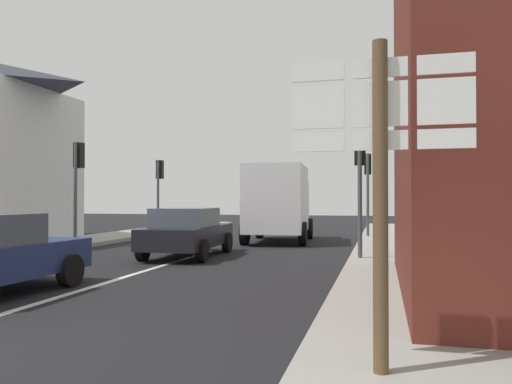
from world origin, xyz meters
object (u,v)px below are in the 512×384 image
(sedan_far, at_px, (187,231))
(route_sign_post, at_px, (380,170))
(delivery_truck, at_px, (279,201))
(traffic_light_far_left, at_px, (159,180))
(traffic_light_near_right, at_px, (360,166))
(traffic_light_far_right, at_px, (368,176))
(traffic_light_near_left, at_px, (78,170))

(sedan_far, relative_size, route_sign_post, 1.34)
(delivery_truck, xyz_separation_m, traffic_light_far_left, (-6.46, 2.61, 1.04))
(traffic_light_near_right, relative_size, traffic_light_far_left, 0.98)
(traffic_light_near_right, height_order, traffic_light_far_left, traffic_light_far_left)
(sedan_far, distance_m, traffic_light_far_right, 9.88)
(traffic_light_near_right, relative_size, traffic_light_near_left, 0.95)
(route_sign_post, relative_size, traffic_light_far_right, 0.86)
(delivery_truck, relative_size, traffic_light_near_left, 1.37)
(delivery_truck, bearing_deg, route_sign_post, -75.05)
(traffic_light_near_left, bearing_deg, route_sign_post, -46.23)
(traffic_light_near_right, bearing_deg, traffic_light_near_left, 170.62)
(traffic_light_near_right, bearing_deg, traffic_light_far_right, 90.00)
(sedan_far, bearing_deg, traffic_light_near_left, 162.19)
(traffic_light_far_left, distance_m, traffic_light_far_right, 9.92)
(route_sign_post, distance_m, traffic_light_far_right, 17.63)
(sedan_far, xyz_separation_m, route_sign_post, (5.68, -9.40, 1.24))
(sedan_far, height_order, route_sign_post, route_sign_post)
(sedan_far, bearing_deg, delivery_truck, 73.68)
(sedan_far, distance_m, route_sign_post, 11.05)
(route_sign_post, distance_m, traffic_light_near_right, 9.34)
(traffic_light_far_left, relative_size, traffic_light_far_right, 0.98)
(sedan_far, relative_size, traffic_light_far_right, 1.15)
(delivery_truck, distance_m, traffic_light_far_left, 7.04)
(delivery_truck, height_order, traffic_light_far_left, traffic_light_far_left)
(delivery_truck, bearing_deg, traffic_light_far_right, 36.27)
(delivery_truck, relative_size, traffic_light_far_right, 1.38)
(sedan_far, relative_size, traffic_light_near_left, 1.14)
(traffic_light_near_right, distance_m, traffic_light_far_left, 12.99)
(sedan_far, height_order, delivery_truck, delivery_truck)
(delivery_truck, height_order, traffic_light_near_left, traffic_light_near_left)
(traffic_light_far_right, bearing_deg, route_sign_post, -88.19)
(sedan_far, height_order, traffic_light_far_right, traffic_light_far_right)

